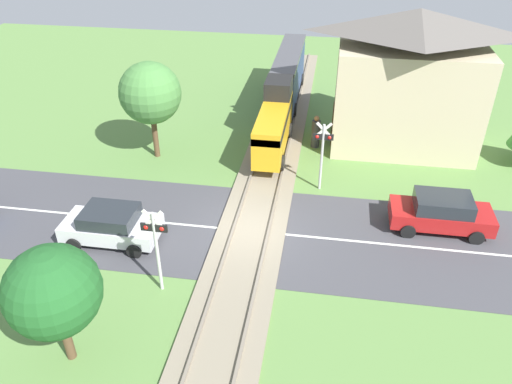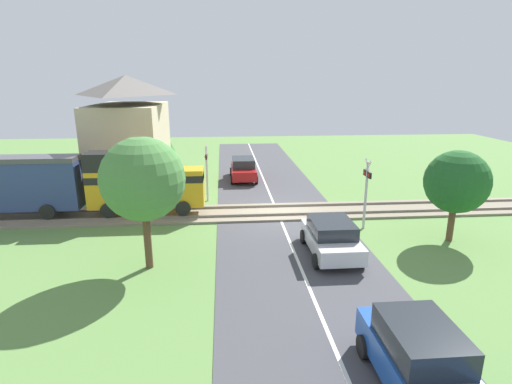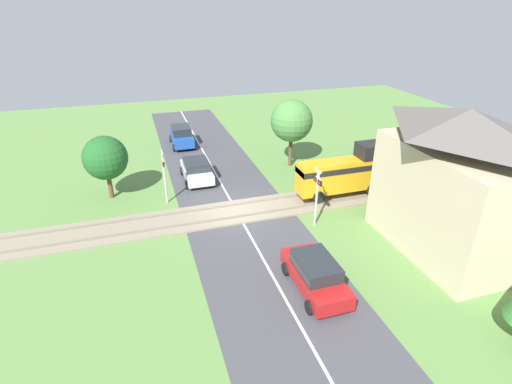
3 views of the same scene
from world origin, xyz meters
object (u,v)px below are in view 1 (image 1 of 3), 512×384
(train, at_px, (283,90))
(crossing_signal_west_approach, at_px, (156,240))
(station_building, at_px, (409,84))
(crossing_signal_east_approach, at_px, (322,148))
(car_near_crossing, at_px, (111,225))
(pedestrian_by_station, at_px, (316,133))
(car_far_side, at_px, (441,212))

(train, bearing_deg, crossing_signal_west_approach, -99.71)
(crossing_signal_west_approach, height_order, station_building, station_building)
(crossing_signal_east_approach, bearing_deg, car_near_crossing, -146.55)
(crossing_signal_west_approach, relative_size, crossing_signal_east_approach, 1.00)
(car_near_crossing, relative_size, pedestrian_by_station, 2.11)
(crossing_signal_west_approach, relative_size, station_building, 0.43)
(car_far_side, height_order, crossing_signal_west_approach, crossing_signal_west_approach)
(pedestrian_by_station, bearing_deg, crossing_signal_west_approach, -111.55)
(train, bearing_deg, crossing_signal_east_approach, -70.92)
(crossing_signal_east_approach, relative_size, station_building, 0.43)
(station_building, bearing_deg, crossing_signal_west_approach, -125.84)
(crossing_signal_west_approach, bearing_deg, crossing_signal_east_approach, 55.88)
(crossing_signal_west_approach, distance_m, crossing_signal_east_approach, 9.18)
(train, distance_m, pedestrian_by_station, 3.95)
(crossing_signal_west_approach, height_order, crossing_signal_east_approach, same)
(crossing_signal_east_approach, bearing_deg, train, 109.08)
(crossing_signal_west_approach, bearing_deg, car_far_side, 27.28)
(car_near_crossing, bearing_deg, train, 67.10)
(train, height_order, car_far_side, train)
(train, relative_size, pedestrian_by_station, 8.06)
(car_near_crossing, bearing_deg, station_building, 40.82)
(station_building, xyz_separation_m, pedestrian_by_station, (-4.46, -0.79, -2.67))
(car_near_crossing, distance_m, car_far_side, 13.26)
(car_near_crossing, xyz_separation_m, crossing_signal_east_approach, (7.93, 5.24, 1.38))
(car_near_crossing, distance_m, crossing_signal_east_approach, 9.61)
(crossing_signal_east_approach, relative_size, pedestrian_by_station, 1.89)
(station_building, relative_size, pedestrian_by_station, 4.35)
(car_far_side, relative_size, crossing_signal_east_approach, 1.20)
(train, bearing_deg, station_building, -19.89)
(car_far_side, distance_m, station_building, 7.96)
(station_building, bearing_deg, car_far_side, -82.22)
(crossing_signal_east_approach, distance_m, pedestrian_by_station, 4.50)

